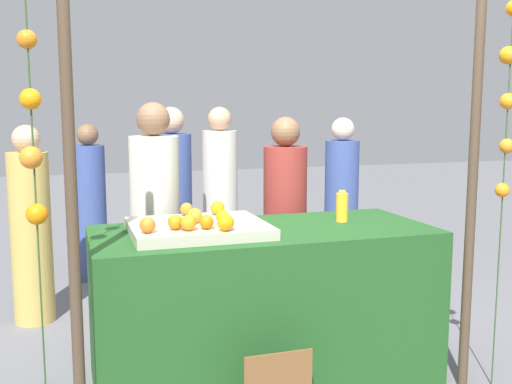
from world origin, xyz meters
The scene contains 24 objects.
ground_plane centered at (0.00, 0.00, 0.00)m, with size 24.00×24.00×0.00m, color slate.
stall_counter centered at (0.00, 0.00, 0.46)m, with size 2.00×0.88×0.92m, color #1E4C1E.
orange_tray centered at (-0.40, -0.01, 0.95)m, with size 0.76×0.65×0.06m, color #B2AD99.
orange_0 centered at (-0.27, -0.06, 1.02)m, with size 0.08×0.08×0.08m, color orange.
orange_1 centered at (-0.55, -0.15, 1.02)m, with size 0.08×0.08×0.08m, color orange.
orange_2 centered at (-0.71, -0.20, 1.02)m, with size 0.08×0.08×0.08m, color orange.
orange_3 centered at (-0.42, -0.01, 1.02)m, with size 0.09×0.09×0.09m, color orange.
orange_4 centered at (-0.23, 0.21, 1.02)m, with size 0.09×0.09×0.09m, color orange.
orange_5 centered at (-0.49, -0.20, 1.02)m, with size 0.09×0.09×0.09m, color orange.
orange_6 centered at (-0.41, 0.25, 1.02)m, with size 0.08×0.08×0.08m, color orange.
orange_7 centered at (-0.30, -0.27, 1.02)m, with size 0.09×0.09×0.09m, color orange.
orange_8 centered at (-0.39, -0.19, 1.02)m, with size 0.08×0.08×0.08m, color orange.
juice_bottle centered at (0.54, 0.07, 1.01)m, with size 0.08×0.08×0.20m.
vendor_left centered at (-0.53, 0.73, 0.78)m, with size 0.33×0.33×1.67m.
vendor_right centered at (0.40, 0.71, 0.73)m, with size 0.31×0.31×1.57m.
crowd_person_0 centered at (1.30, 1.64, 0.72)m, with size 0.31×0.31×1.54m.
crowd_person_1 centered at (-1.37, 1.44, 0.70)m, with size 0.30×0.30×1.51m.
crowd_person_2 centered at (-0.89, 2.50, 0.69)m, with size 0.30×0.30×1.48m.
crowd_person_3 centered at (-0.26, 1.61, 0.76)m, with size 0.33×0.33×1.64m.
crowd_person_4 centered at (0.28, 2.14, 0.76)m, with size 0.33×0.33×1.64m.
canopy_post_left centered at (-1.08, -0.48, 1.17)m, with size 0.06×0.06×2.34m, color #473828.
canopy_post_right centered at (1.08, -0.48, 1.17)m, with size 0.06×0.06×2.34m, color #473828.
garland_strand_left centered at (-1.23, -0.54, 1.59)m, with size 0.11×0.11×2.26m.
garland_strand_right centered at (1.25, -0.53, 1.70)m, with size 0.11×0.11×2.26m.
Camera 1 is at (-1.10, -3.28, 1.63)m, focal length 41.84 mm.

